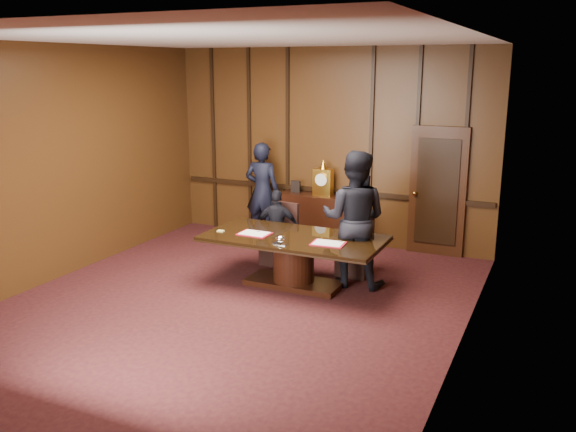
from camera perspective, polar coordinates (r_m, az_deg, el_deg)
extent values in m
plane|color=black|center=(8.44, -5.04, -8.25)|extent=(7.00, 7.00, 0.00)
plane|color=silver|center=(7.82, -5.61, 16.23)|extent=(7.00, 7.00, 0.00)
cube|color=black|center=(11.08, 3.81, 6.49)|extent=(6.00, 0.04, 3.50)
cube|color=black|center=(5.30, -24.56, -2.99)|extent=(6.00, 0.04, 3.50)
cube|color=black|center=(9.78, -20.78, 4.63)|extent=(0.04, 7.00, 3.50)
cube|color=black|center=(6.97, 16.60, 1.53)|extent=(0.04, 7.00, 3.50)
cube|color=black|center=(11.18, 3.68, 2.41)|extent=(5.90, 0.05, 0.08)
cube|color=black|center=(10.61, 13.81, 2.22)|extent=(0.95, 0.06, 2.20)
sphere|color=gold|center=(10.62, 11.77, 2.08)|extent=(0.08, 0.08, 0.08)
cube|color=black|center=(11.10, 3.25, -0.32)|extent=(1.60, 0.45, 0.90)
cube|color=black|center=(11.48, -0.03, -1.99)|extent=(0.12, 0.40, 0.06)
cube|color=black|center=(10.99, 6.62, -2.82)|extent=(0.12, 0.40, 0.06)
cube|color=gold|center=(10.95, 3.30, 3.18)|extent=(0.34, 0.18, 0.48)
cylinder|color=white|center=(10.85, 3.11, 3.41)|extent=(0.22, 0.03, 0.22)
cone|color=gold|center=(10.90, 3.33, 4.84)|extent=(0.14, 0.14, 0.16)
cube|color=black|center=(11.20, 0.71, 2.77)|extent=(0.18, 0.04, 0.22)
cube|color=#C15516|center=(10.84, 5.79, 2.05)|extent=(0.22, 0.12, 0.12)
cube|color=black|center=(9.08, 0.53, -6.27)|extent=(1.40, 0.60, 0.08)
cylinder|color=black|center=(8.97, 0.53, -4.18)|extent=(0.60, 0.60, 0.62)
cube|color=black|center=(8.88, 0.54, -2.21)|extent=(2.62, 1.32, 0.02)
cube|color=black|center=(8.87, 0.54, -2.09)|extent=(2.60, 1.30, 0.06)
cube|color=#B41026|center=(8.98, -3.15, -1.67)|extent=(0.47, 0.34, 0.01)
cube|color=white|center=(8.98, -3.15, -1.61)|extent=(0.40, 0.29, 0.01)
cube|color=#B41026|center=(8.50, 3.79, -2.59)|extent=(0.48, 0.36, 0.01)
cube|color=white|center=(8.49, 3.79, -2.53)|extent=(0.42, 0.31, 0.01)
cube|color=white|center=(8.47, -0.71, -2.62)|extent=(0.20, 0.14, 0.01)
ellipsoid|color=white|center=(8.45, -0.71, -2.24)|extent=(0.13, 0.13, 0.10)
cube|color=#D3C467|center=(9.17, -6.32, -1.40)|extent=(0.10, 0.07, 0.01)
cube|color=black|center=(10.01, -0.87, -3.19)|extent=(0.53, 0.53, 0.46)
cube|color=black|center=(10.05, -0.23, -0.22)|extent=(0.48, 0.12, 0.55)
cylinder|color=black|center=(9.96, -2.40, -3.99)|extent=(0.04, 0.04, 0.23)
cylinder|color=black|center=(10.14, 0.65, -3.65)|extent=(0.04, 0.04, 0.23)
cube|color=black|center=(9.55, 6.20, -4.13)|extent=(0.49, 0.49, 0.46)
cube|color=black|center=(9.60, 6.66, -0.99)|extent=(0.48, 0.07, 0.55)
cylinder|color=black|center=(9.47, 4.65, -4.99)|extent=(0.04, 0.04, 0.23)
cylinder|color=black|center=(9.71, 7.69, -4.59)|extent=(0.04, 0.04, 0.23)
imported|color=black|center=(9.86, -1.00, -1.09)|extent=(0.78, 0.48, 1.24)
imported|color=black|center=(9.39, 6.17, -1.98)|extent=(0.64, 0.45, 1.23)
imported|color=black|center=(11.28, -2.43, 2.32)|extent=(0.69, 0.47, 1.82)
imported|color=black|center=(8.91, 6.20, -0.28)|extent=(1.05, 0.85, 2.01)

